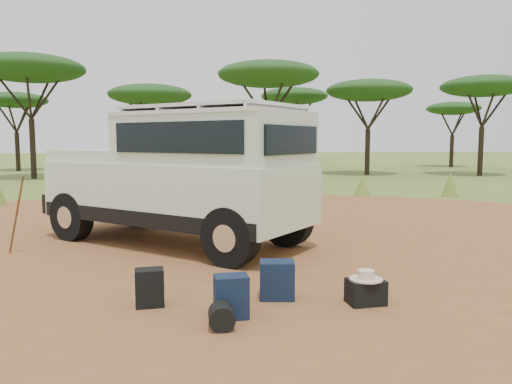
{
  "coord_description": "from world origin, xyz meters",
  "views": [
    {
      "loc": [
        -0.09,
        -7.86,
        2.0
      ],
      "look_at": [
        1.18,
        1.59,
        1.0
      ],
      "focal_mm": 35.0,
      "sensor_mm": 36.0,
      "label": 1
    }
  ],
  "objects": [
    {
      "name": "ground",
      "position": [
        0.0,
        0.0,
        0.0
      ],
      "size": [
        140.0,
        140.0,
        0.0
      ],
      "primitive_type": "plane",
      "color": "#546D26",
      "rests_on": "ground"
    },
    {
      "name": "dirt_clearing",
      "position": [
        0.0,
        0.0,
        0.0
      ],
      "size": [
        23.0,
        23.0,
        0.01
      ],
      "primitive_type": "cylinder",
      "color": "brown",
      "rests_on": "ground"
    },
    {
      "name": "grass_fringe",
      "position": [
        0.12,
        8.67,
        0.4
      ],
      "size": [
        36.6,
        1.6,
        0.9
      ],
      "color": "#546D26",
      "rests_on": "ground"
    },
    {
      "name": "acacia_treeline",
      "position": [
        0.75,
        19.81,
        4.87
      ],
      "size": [
        46.7,
        13.2,
        6.26
      ],
      "color": "black",
      "rests_on": "ground"
    },
    {
      "name": "safari_vehicle",
      "position": [
        -0.21,
        1.69,
        1.26
      ],
      "size": [
        5.39,
        5.03,
        2.6
      ],
      "rotation": [
        0.0,
        0.0,
        -0.7
      ],
      "color": "beige",
      "rests_on": "ground"
    },
    {
      "name": "walking_staff",
      "position": [
        -3.1,
        1.24,
        0.69
      ],
      "size": [
        0.37,
        0.18,
        1.38
      ],
      "primitive_type": "cylinder",
      "rotation": [
        0.25,
        0.0,
        1.19
      ],
      "color": "brown",
      "rests_on": "ground"
    },
    {
      "name": "backpack_black",
      "position": [
        -0.58,
        -1.91,
        0.23
      ],
      "size": [
        0.36,
        0.28,
        0.46
      ],
      "primitive_type": "cube",
      "rotation": [
        0.0,
        0.0,
        0.1
      ],
      "color": "black",
      "rests_on": "ground"
    },
    {
      "name": "backpack_navy",
      "position": [
        0.36,
        -2.44,
        0.25
      ],
      "size": [
        0.39,
        0.29,
        0.49
      ],
      "primitive_type": "cube",
      "rotation": [
        0.0,
        0.0,
        0.07
      ],
      "color": "#121F39",
      "rests_on": "ground"
    },
    {
      "name": "backpack_olive",
      "position": [
        0.4,
        -2.27,
        0.23
      ],
      "size": [
        0.33,
        0.24,
        0.45
      ],
      "primitive_type": "cube",
      "rotation": [
        0.0,
        0.0,
        -0.01
      ],
      "color": "#313F1D",
      "rests_on": "ground"
    },
    {
      "name": "duffel_navy",
      "position": [
        0.99,
        -1.83,
        0.24
      ],
      "size": [
        0.47,
        0.38,
        0.48
      ],
      "primitive_type": "cube",
      "rotation": [
        0.0,
        0.0,
        -0.14
      ],
      "color": "#121F39",
      "rests_on": "ground"
    },
    {
      "name": "hard_case",
      "position": [
        2.02,
        -2.19,
        0.16
      ],
      "size": [
        0.46,
        0.35,
        0.31
      ],
      "primitive_type": "cube",
      "rotation": [
        0.0,
        0.0,
        0.09
      ],
      "color": "black",
      "rests_on": "ground"
    },
    {
      "name": "stuff_sack",
      "position": [
        0.23,
        -2.76,
        0.14
      ],
      "size": [
        0.28,
        0.28,
        0.28
      ],
      "primitive_type": "cylinder",
      "rotation": [
        1.57,
        0.0,
        0.0
      ],
      "color": "black",
      "rests_on": "ground"
    },
    {
      "name": "safari_hat",
      "position": [
        2.02,
        -2.19,
        0.35
      ],
      "size": [
        0.4,
        0.4,
        0.12
      ],
      "color": "beige",
      "rests_on": "hard_case"
    }
  ]
}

